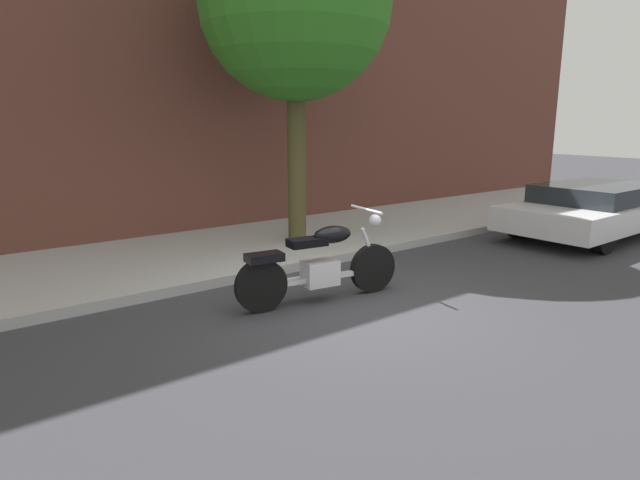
{
  "coord_description": "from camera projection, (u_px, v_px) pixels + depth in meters",
  "views": [
    {
      "loc": [
        -4.24,
        -4.82,
        2.27
      ],
      "look_at": [
        -0.31,
        0.37,
        0.8
      ],
      "focal_mm": 30.17,
      "sensor_mm": 36.0,
      "label": 1
    }
  ],
  "objects": [
    {
      "name": "motorcycle",
      "position": [
        320.0,
        265.0,
        6.75
      ],
      "size": [
        2.25,
        0.74,
        1.15
      ],
      "color": "black",
      "rests_on": "ground"
    },
    {
      "name": "parked_car_white",
      "position": [
        597.0,
        208.0,
        10.63
      ],
      "size": [
        4.61,
        1.99,
        1.03
      ],
      "color": "black",
      "rests_on": "ground"
    },
    {
      "name": "building_facade",
      "position": [
        178.0,
        37.0,
        9.93
      ],
      "size": [
        25.63,
        0.5,
        7.5
      ],
      "primitive_type": "cube",
      "color": "brown",
      "rests_on": "ground"
    },
    {
      "name": "street_tree",
      "position": [
        295.0,
        4.0,
        8.79
      ],
      "size": [
        3.19,
        3.19,
        5.73
      ],
      "color": "#474323",
      "rests_on": "ground"
    },
    {
      "name": "sidewalk",
      "position": [
        233.0,
        249.0,
        9.28
      ],
      "size": [
        25.63,
        3.25,
        0.14
      ],
      "primitive_type": "cube",
      "color": "#B0B0B0",
      "rests_on": "ground"
    },
    {
      "name": "ground_plane",
      "position": [
        357.0,
        304.0,
        6.75
      ],
      "size": [
        60.0,
        60.0,
        0.0
      ],
      "primitive_type": "plane",
      "color": "#38383D"
    }
  ]
}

